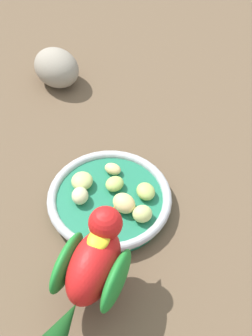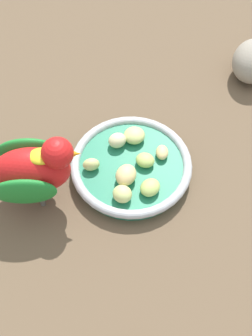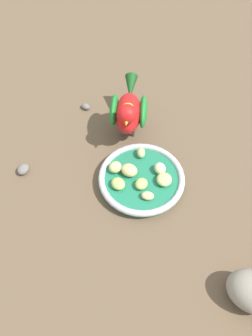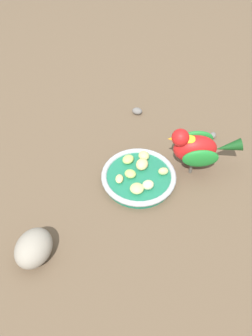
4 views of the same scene
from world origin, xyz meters
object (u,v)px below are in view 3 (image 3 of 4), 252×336
object	(u,v)px
feeding_bowl	(141,179)
apple_piece_1	(148,196)
apple_piece_5	(164,179)
apple_piece_4	(118,184)
apple_piece_3	(140,184)
pebble_0	(86,107)
pebble_1	(23,169)
apple_piece_7	(141,153)
parrot	(128,111)
apple_piece_2	(160,168)
apple_piece_0	(129,170)
apple_piece_6	(115,167)

from	to	relation	value
feeding_bowl	apple_piece_1	xyz separation A→B (m)	(-0.01, -0.05, 0.01)
feeding_bowl	apple_piece_5	distance (m)	0.05
feeding_bowl	apple_piece_4	world-z (taller)	apple_piece_4
apple_piece_3	pebble_0	xyz separation A→B (m)	(-0.02, 0.29, -0.02)
pebble_1	apple_piece_7	bearing A→B (deg)	-16.73
feeding_bowl	parrot	size ratio (longest dim) A/B	1.06
apple_piece_5	pebble_0	distance (m)	0.31
apple_piece_2	apple_piece_3	distance (m)	0.06
apple_piece_0	apple_piece_1	distance (m)	0.07
apple_piece_2	pebble_0	xyz separation A→B (m)	(-0.08, 0.27, -0.02)
apple_piece_0	apple_piece_1	bearing A→B (deg)	-81.61
apple_piece_5	parrot	size ratio (longest dim) A/B	0.19
pebble_0	pebble_1	distance (m)	0.24
apple_piece_3	apple_piece_4	distance (m)	0.05
apple_piece_2	pebble_1	distance (m)	0.31
apple_piece_4	apple_piece_5	distance (m)	0.10
apple_piece_4	apple_piece_6	size ratio (longest dim) A/B	1.11
parrot	apple_piece_3	bearing A→B (deg)	12.45
apple_piece_3	apple_piece_0	bearing A→B (deg)	100.63
apple_piece_4	parrot	world-z (taller)	parrot
apple_piece_5	pebble_0	bearing A→B (deg)	104.17
apple_piece_2	parrot	size ratio (longest dim) A/B	0.16
apple_piece_4	parrot	xyz separation A→B (m)	(0.09, 0.15, 0.05)
apple_piece_1	apple_piece_6	xyz separation A→B (m)	(-0.04, 0.09, 0.00)
apple_piece_4	apple_piece_1	bearing A→B (deg)	-48.17
apple_piece_2	apple_piece_4	size ratio (longest dim) A/B	0.90
apple_piece_1	apple_piece_2	size ratio (longest dim) A/B	0.93
apple_piece_4	apple_piece_2	bearing A→B (deg)	-0.52
apple_piece_0	apple_piece_5	bearing A→B (deg)	-40.31
apple_piece_3	pebble_0	bearing A→B (deg)	94.58
apple_piece_5	pebble_0	xyz separation A→B (m)	(-0.08, 0.30, -0.02)
apple_piece_4	apple_piece_7	world-z (taller)	apple_piece_7
feeding_bowl	parrot	xyz separation A→B (m)	(0.03, 0.15, 0.06)
feeding_bowl	apple_piece_7	world-z (taller)	apple_piece_7
apple_piece_5	apple_piece_1	bearing A→B (deg)	-156.61
apple_piece_5	pebble_1	xyz separation A→B (m)	(-0.27, 0.16, -0.02)
apple_piece_4	apple_piece_6	xyz separation A→B (m)	(0.01, 0.04, 0.00)
apple_piece_4	parrot	bearing A→B (deg)	59.08
feeding_bowl	pebble_1	bearing A→B (deg)	150.05
apple_piece_3	apple_piece_6	bearing A→B (deg)	117.81
apple_piece_7	apple_piece_0	bearing A→B (deg)	-141.61
feeding_bowl	apple_piece_7	xyz separation A→B (m)	(0.02, 0.06, 0.02)
apple_piece_7	apple_piece_5	bearing A→B (deg)	-80.22
apple_piece_1	apple_piece_2	bearing A→B (deg)	43.17
apple_piece_7	apple_piece_6	bearing A→B (deg)	-167.93
apple_piece_2	apple_piece_3	world-z (taller)	apple_piece_2
apple_piece_4	pebble_0	distance (m)	0.27
apple_piece_6	pebble_1	size ratio (longest dim) A/B	0.96
apple_piece_1	apple_piece_3	xyz separation A→B (m)	(-0.00, 0.03, 0.00)
apple_piece_7	feeding_bowl	bearing A→B (deg)	-113.46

